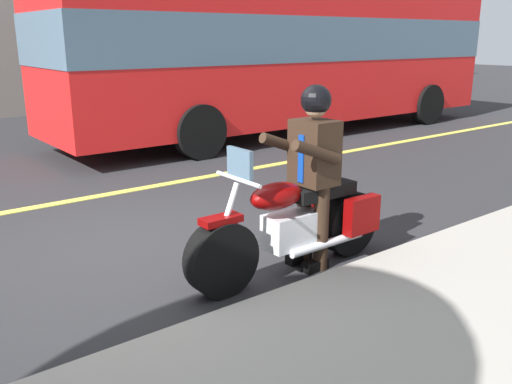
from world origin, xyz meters
TOP-DOWN VIEW (x-y plane):
  - ground_plane at (0.00, 0.00)m, footprint 80.00×80.00m
  - lane_center_stripe at (0.00, -2.00)m, footprint 60.00×0.16m
  - motorcycle_main at (-0.94, 1.56)m, footprint 2.21×0.60m
  - rider_main at (-1.13, 1.56)m, footprint 0.62×0.54m
  - bus_near at (-6.09, -4.42)m, footprint 11.05×2.70m

SIDE VIEW (x-z plane):
  - ground_plane at x=0.00m, z-range 0.00..0.00m
  - lane_center_stripe at x=0.00m, z-range 0.00..0.01m
  - motorcycle_main at x=-0.94m, z-range -0.18..1.08m
  - rider_main at x=-1.13m, z-range 0.17..1.91m
  - bus_near at x=-6.09m, z-range 0.22..3.52m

